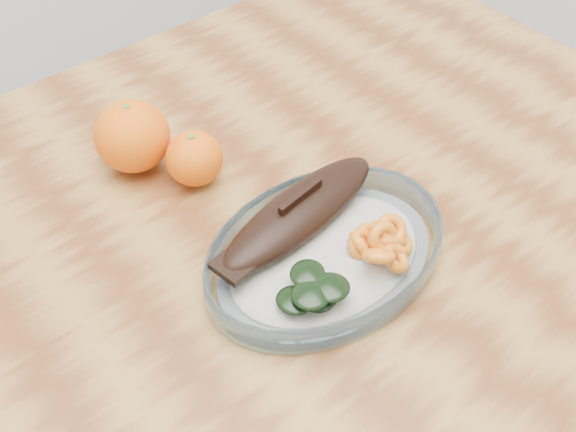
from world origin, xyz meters
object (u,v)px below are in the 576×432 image
at_px(dining_table, 229,308).
at_px(plated_meal, 325,249).
at_px(orange_right, 194,158).
at_px(orange_left, 132,136).

relative_size(dining_table, plated_meal, 2.47).
bearing_deg(plated_meal, orange_right, 98.92).
distance_m(orange_left, orange_right, 0.08).
distance_m(dining_table, orange_left, 0.22).
bearing_deg(dining_table, orange_left, 90.09).
bearing_deg(dining_table, orange_right, 69.97).
height_order(plated_meal, orange_right, plated_meal).
distance_m(dining_table, plated_meal, 0.16).
relative_size(plated_meal, orange_right, 7.61).
xyz_separation_m(plated_meal, orange_left, (-0.07, 0.25, 0.02)).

